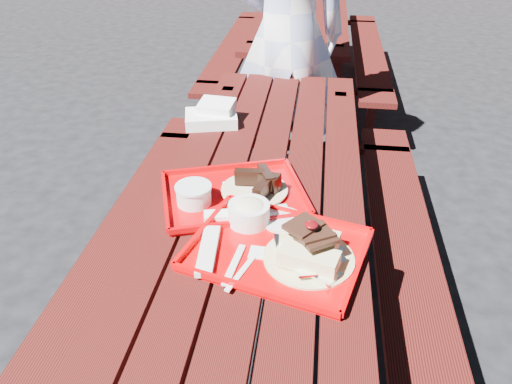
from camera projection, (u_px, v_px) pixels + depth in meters
The scene contains 7 objects.
ground at pixel (260, 327), 2.24m from camera, with size 60.00×60.00×0.00m, color black.
picnic_table_near at pixel (261, 227), 1.94m from camera, with size 1.41×2.40×0.75m.
picnic_table_far at pixel (301, 34), 4.28m from camera, with size 1.41×2.40×0.75m.
near_tray at pixel (280, 239), 1.51m from camera, with size 0.59×0.51×0.16m.
far_tray at pixel (232, 193), 1.75m from camera, with size 0.58×0.52×0.08m.
white_cloth at pixel (213, 115), 2.28m from camera, with size 0.27×0.22×0.09m.
person at pixel (287, 36), 2.86m from camera, with size 0.68×0.45×1.87m, color #B0BFEF.
Camera 1 is at (0.19, -1.55, 1.73)m, focal length 35.00 mm.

